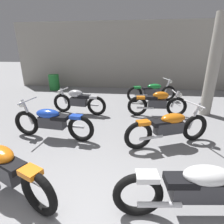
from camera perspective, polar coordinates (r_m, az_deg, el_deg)
name	(u,v)px	position (r m, az deg, el deg)	size (l,w,h in m)	color
back_wall	(125,56)	(10.38, 4.31, 17.73)	(12.71, 0.24, 3.60)	#9E998E
support_pillar	(213,67)	(6.65, 30.02, 12.50)	(0.36, 0.36, 3.20)	#9E998E
motorcycle_left_row_0	(5,167)	(3.22, -31.55, -15.06)	(2.03, 1.05, 0.97)	black
motorcycle_left_row_1	(52,121)	(4.60, -18.99, -2.92)	(2.17, 0.68, 0.97)	black
motorcycle_left_row_2	(79,101)	(6.18, -10.85, 3.56)	(1.97, 0.50, 0.88)	black
motorcycle_right_row_0	(198,188)	(2.69, 26.10, -21.37)	(2.17, 0.68, 0.97)	black
motorcycle_right_row_1	(169,127)	(4.27, 18.07, -4.60)	(2.04, 1.04, 0.97)	black
motorcycle_right_row_2	(157,103)	(6.04, 14.57, 2.88)	(1.97, 0.48, 0.88)	black
motorcycle_right_row_3	(152,91)	(7.78, 12.91, 6.65)	(2.13, 0.83, 0.97)	black
oil_drum	(54,82)	(10.39, -18.32, 9.18)	(0.59, 0.59, 0.85)	#1E722D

